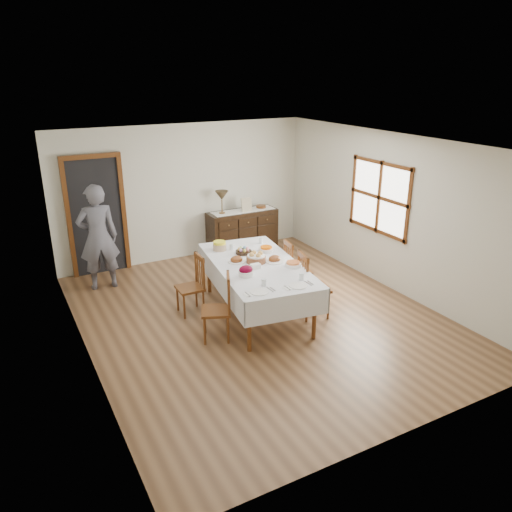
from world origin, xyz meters
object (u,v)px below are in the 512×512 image
chair_left_far (193,284)px  person (98,234)px  chair_left_near (219,307)px  dining_table (257,270)px  table_lamp (222,196)px  chair_right_near (311,285)px  sideboard (242,231)px  chair_right_far (295,268)px

chair_left_far → person: 1.98m
chair_left_near → person: 2.79m
chair_left_far → chair_left_near: bearing=2.7°
dining_table → table_lamp: (0.63, 2.60, 0.49)m
chair_left_far → chair_right_near: 1.79m
dining_table → chair_left_near: 0.95m
chair_left_far → table_lamp: size_ratio=2.00×
dining_table → sideboard: bearing=75.7°
chair_left_far → table_lamp: 2.67m
chair_left_far → table_lamp: table_lamp is taller
chair_right_near → chair_right_far: bearing=-2.5°
chair_left_near → chair_right_far: (1.70, 0.73, -0.01)m
chair_left_near → person: bearing=-134.3°
chair_left_near → chair_left_far: (-0.03, 0.93, -0.02)m
chair_right_far → table_lamp: (-0.25, 2.30, 0.74)m
chair_right_far → person: bearing=67.0°
sideboard → table_lamp: bearing=179.7°
person → chair_right_near: bearing=138.8°
chair_right_near → table_lamp: bearing=13.7°
dining_table → table_lamp: table_lamp is taller
person → sideboard: bearing=-166.3°
chair_right_near → sideboard: size_ratio=0.72×
chair_left_near → sideboard: size_ratio=0.67×
chair_left_near → chair_right_near: (1.48, -0.04, 0.04)m
chair_left_near → person: size_ratio=0.49×
table_lamp → chair_right_far: bearing=-83.8°
dining_table → chair_left_near: chair_left_near is taller
table_lamp → chair_left_far: bearing=-125.0°
dining_table → chair_right_near: bearing=-26.9°
chair_right_far → person: person is taller
chair_right_far → person: size_ratio=0.48×
chair_right_far → table_lamp: table_lamp is taller
chair_right_far → table_lamp: 2.43m
chair_left_near → chair_left_far: size_ratio=1.03×
dining_table → chair_right_far: size_ratio=2.69×
chair_left_near → chair_right_near: chair_right_near is taller
chair_left_near → chair_right_near: bearing=111.8°
chair_left_near → table_lamp: table_lamp is taller
chair_left_far → sideboard: chair_left_far is taller
chair_left_far → person: bearing=-146.6°
sideboard → table_lamp: table_lamp is taller
dining_table → chair_left_far: 1.01m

